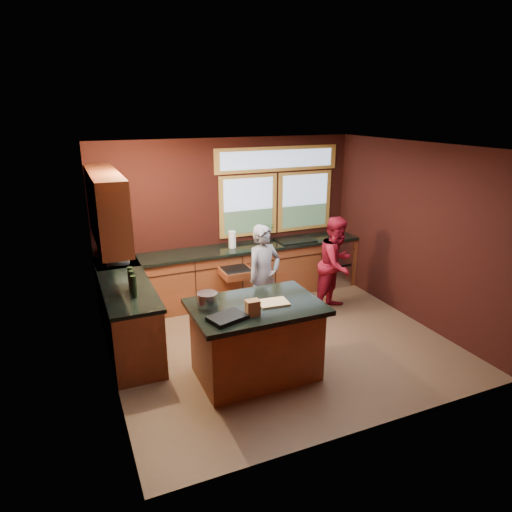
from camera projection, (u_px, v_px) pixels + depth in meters
floor at (280, 342)px, 6.45m from camera, size 4.50×4.50×0.00m
room_shell at (230, 217)px, 5.95m from camera, size 4.52×4.02×2.71m
back_counter at (247, 272)px, 7.86m from camera, size 4.50×0.64×0.93m
left_counter at (127, 312)px, 6.31m from camera, size 0.64×2.30×0.93m
island at (256, 340)px, 5.53m from camera, size 1.55×1.05×0.95m
person_grey at (264, 277)px, 6.70m from camera, size 0.65×0.50×1.57m
person_red at (336, 264)px, 7.30m from camera, size 0.94×0.87×1.55m
microwave at (117, 253)px, 6.88m from camera, size 0.37×0.52×0.27m
potted_plant at (265, 233)px, 7.84m from camera, size 0.32×0.28×0.35m
paper_towel at (232, 240)px, 7.57m from camera, size 0.12×0.12×0.28m
cutting_board at (273, 303)px, 5.41m from camera, size 0.37×0.28×0.02m
stock_pot at (207, 300)px, 5.28m from camera, size 0.24×0.24×0.18m
paper_bag at (253, 308)px, 5.08m from camera, size 0.15×0.12×0.18m
black_tray at (227, 318)px, 4.99m from camera, size 0.47×0.39×0.05m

